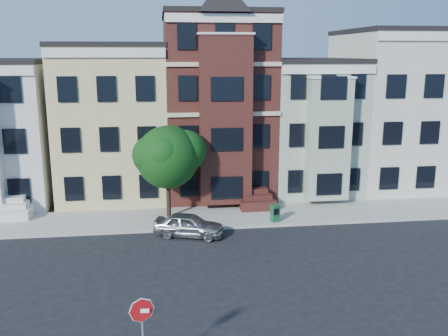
{
  "coord_description": "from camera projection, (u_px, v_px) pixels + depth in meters",
  "views": [
    {
      "loc": [
        -3.96,
        -20.23,
        9.65
      ],
      "look_at": [
        -0.92,
        3.17,
        4.2
      ],
      "focal_mm": 40.0,
      "sensor_mm": 36.0,
      "label": 1
    }
  ],
  "objects": [
    {
      "name": "ground",
      "position": [
        254.0,
        275.0,
        22.22
      ],
      "size": [
        120.0,
        120.0,
        0.0
      ],
      "primitive_type": "plane",
      "color": "black"
    },
    {
      "name": "far_sidewalk",
      "position": [
        229.0,
        216.0,
        29.93
      ],
      "size": [
        60.0,
        4.0,
        0.15
      ],
      "primitive_type": "cube",
      "color": "#9E9B93",
      "rests_on": "ground"
    },
    {
      "name": "house_yellow",
      "position": [
        115.0,
        122.0,
        34.22
      ],
      "size": [
        7.0,
        9.0,
        10.0
      ],
      "primitive_type": "cube",
      "color": "#D0C282",
      "rests_on": "ground"
    },
    {
      "name": "house_brown",
      "position": [
        216.0,
        106.0,
        34.87
      ],
      "size": [
        7.0,
        9.0,
        12.0
      ],
      "primitive_type": "cube",
      "color": "#3E1A15",
      "rests_on": "ground"
    },
    {
      "name": "house_green",
      "position": [
        305.0,
        126.0,
        36.03
      ],
      "size": [
        6.0,
        9.0,
        9.0
      ],
      "primitive_type": "cube",
      "color": "#9CAE93",
      "rests_on": "ground"
    },
    {
      "name": "house_cream",
      "position": [
        398.0,
        111.0,
        36.68
      ],
      "size": [
        8.0,
        9.0,
        11.0
      ],
      "primitive_type": "cube",
      "color": "beige",
      "rests_on": "ground"
    },
    {
      "name": "street_tree",
      "position": [
        168.0,
        161.0,
        28.95
      ],
      "size": [
        6.48,
        6.48,
        6.71
      ],
      "primitive_type": null,
      "rotation": [
        0.0,
        0.0,
        0.13
      ],
      "color": "#154C15",
      "rests_on": "far_sidewalk"
    },
    {
      "name": "parked_car",
      "position": [
        189.0,
        225.0,
        26.77
      ],
      "size": [
        4.01,
        2.6,
        1.27
      ],
      "primitive_type": "imported",
      "rotation": [
        0.0,
        0.0,
        1.25
      ],
      "color": "#A5A7AC",
      "rests_on": "ground"
    },
    {
      "name": "newspaper_box",
      "position": [
        275.0,
        213.0,
        28.72
      ],
      "size": [
        0.55,
        0.51,
        1.0
      ],
      "primitive_type": "cube",
      "rotation": [
        0.0,
        0.0,
        0.28
      ],
      "color": "#1C572E",
      "rests_on": "far_sidewalk"
    },
    {
      "name": "stop_sign",
      "position": [
        143.0,
        332.0,
        14.82
      ],
      "size": [
        0.78,
        0.16,
        2.83
      ],
      "primitive_type": null,
      "rotation": [
        0.0,
        0.0,
        -0.06
      ],
      "color": "#A60D10",
      "rests_on": "near_sidewalk"
    }
  ]
}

